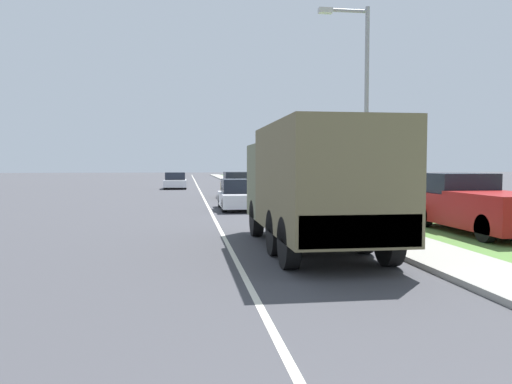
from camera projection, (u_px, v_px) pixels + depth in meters
ground_plane at (200, 190)px, 40.40m from camera, size 180.00×180.00×0.00m
lane_centre_stripe at (200, 190)px, 40.40m from camera, size 0.12×120.00×0.00m
sidewalk_right at (255, 189)px, 41.02m from camera, size 1.80×120.00×0.12m
grass_strip_right at (307, 189)px, 41.63m from camera, size 7.00×120.00×0.02m
military_truck at (314, 181)px, 12.18m from camera, size 2.41×7.01×3.02m
car_nearest_ahead at (241, 196)px, 23.20m from camera, size 1.92×4.04×1.42m
car_second_ahead at (237, 186)px, 31.27m from camera, size 1.77×4.83×1.63m
car_third_ahead at (175, 181)px, 43.06m from camera, size 1.91×3.91×1.41m
pickup_truck at (477, 204)px, 15.28m from camera, size 2.10×5.17×1.79m
lamp_post at (360, 96)px, 16.13m from camera, size 1.69×0.24×7.04m
utility_box at (397, 214)px, 17.35m from camera, size 0.55×0.45×0.70m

